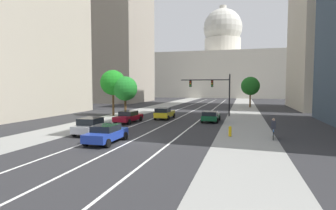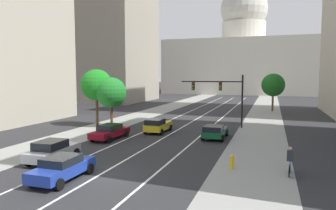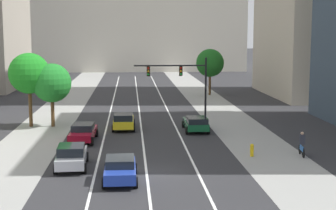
# 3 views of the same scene
# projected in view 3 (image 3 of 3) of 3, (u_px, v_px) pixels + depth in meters

# --- Properties ---
(ground_plane) EXTENTS (400.00, 400.00, 0.00)m
(ground_plane) POSITION_uv_depth(u_px,v_px,m) (137.00, 95.00, 70.91)
(ground_plane) COLOR #2B2B2D
(sidewalk_left) EXTENTS (4.96, 130.00, 0.01)m
(sidewalk_left) POSITION_uv_depth(u_px,v_px,m) (69.00, 100.00, 65.34)
(sidewalk_left) COLOR gray
(sidewalk_left) RESTS_ON ground
(sidewalk_right) EXTENTS (4.96, 130.00, 0.01)m
(sidewalk_right) POSITION_uv_depth(u_px,v_px,m) (205.00, 99.00, 66.61)
(sidewalk_right) COLOR gray
(sidewalk_right) RESTS_ON ground
(lane_stripe_left) EXTENTS (0.16, 90.00, 0.01)m
(lane_stripe_left) POSITION_uv_depth(u_px,v_px,m) (110.00, 111.00, 55.87)
(lane_stripe_left) COLOR white
(lane_stripe_left) RESTS_ON ground
(lane_stripe_center) EXTENTS (0.16, 90.00, 0.01)m
(lane_stripe_center) POSITION_uv_depth(u_px,v_px,m) (139.00, 111.00, 56.10)
(lane_stripe_center) COLOR white
(lane_stripe_center) RESTS_ON ground
(lane_stripe_right) EXTENTS (0.16, 90.00, 0.01)m
(lane_stripe_right) POSITION_uv_depth(u_px,v_px,m) (168.00, 111.00, 56.33)
(lane_stripe_right) COLOR white
(lane_stripe_right) RESTS_ON ground
(capitol_building) EXTENTS (48.99, 29.37, 37.06)m
(capitol_building) POSITION_uv_depth(u_px,v_px,m) (134.00, 19.00, 123.28)
(capitol_building) COLOR beige
(capitol_building) RESTS_ON ground
(car_green) EXTENTS (2.05, 4.39, 1.36)m
(car_green) POSITION_uv_depth(u_px,v_px,m) (196.00, 123.00, 44.59)
(car_green) COLOR #14512D
(car_green) RESTS_ON ground
(car_yellow) EXTENTS (2.01, 4.25, 1.52)m
(car_yellow) POSITION_uv_depth(u_px,v_px,m) (124.00, 121.00, 45.40)
(car_yellow) COLOR yellow
(car_yellow) RESTS_ON ground
(car_blue) EXTENTS (2.00, 4.33, 1.41)m
(car_blue) POSITION_uv_depth(u_px,v_px,m) (120.00, 169.00, 29.68)
(car_blue) COLOR #1E389E
(car_blue) RESTS_ON ground
(car_crimson) EXTENTS (2.16, 4.85, 1.39)m
(car_crimson) POSITION_uv_depth(u_px,v_px,m) (83.00, 132.00, 40.67)
(car_crimson) COLOR maroon
(car_crimson) RESTS_ON ground
(car_silver) EXTENTS (2.12, 4.42, 1.52)m
(car_silver) POSITION_uv_depth(u_px,v_px,m) (72.00, 156.00, 32.54)
(car_silver) COLOR #B2B5BA
(car_silver) RESTS_ON ground
(traffic_signal_mast) EXTENTS (7.27, 0.39, 6.08)m
(traffic_signal_mast) POSITION_uv_depth(u_px,v_px,m) (182.00, 77.00, 51.00)
(traffic_signal_mast) COLOR black
(traffic_signal_mast) RESTS_ON ground
(fire_hydrant) EXTENTS (0.26, 0.35, 0.91)m
(fire_hydrant) POSITION_uv_depth(u_px,v_px,m) (252.00, 150.00, 35.59)
(fire_hydrant) COLOR yellow
(fire_hydrant) RESTS_ON ground
(cyclist) EXTENTS (0.39, 1.70, 1.72)m
(cyclist) POSITION_uv_depth(u_px,v_px,m) (302.00, 144.00, 35.65)
(cyclist) COLOR black
(cyclist) RESTS_ON ground
(street_tree_near_left) EXTENTS (3.71, 3.71, 6.74)m
(street_tree_near_left) POSITION_uv_depth(u_px,v_px,m) (29.00, 74.00, 46.24)
(street_tree_near_left) COLOR #51381E
(street_tree_near_left) RESTS_ON ground
(street_tree_far_right) EXTENTS (3.81, 3.81, 6.32)m
(street_tree_far_right) POSITION_uv_depth(u_px,v_px,m) (210.00, 63.00, 69.87)
(street_tree_far_right) COLOR #51381E
(street_tree_far_right) RESTS_ON ground
(street_tree_mid_left) EXTENTS (3.54, 3.54, 5.79)m
(street_tree_mid_left) POSITION_uv_depth(u_px,v_px,m) (52.00, 83.00, 46.39)
(street_tree_mid_left) COLOR #51381E
(street_tree_mid_left) RESTS_ON ground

